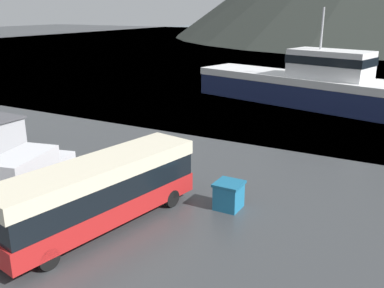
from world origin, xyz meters
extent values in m
cube|color=red|center=(-2.30, 9.23, 0.93)|extent=(4.28, 10.43, 0.95)
cube|color=black|center=(-2.30, 9.23, 1.94)|extent=(4.19, 10.22, 1.09)
cube|color=beige|center=(-2.30, 9.23, 2.83)|extent=(4.28, 10.43, 0.68)
cube|color=black|center=(-1.38, 14.24, 1.75)|extent=(2.17, 0.45, 1.47)
cylinder|color=black|center=(-2.74, 12.92, 0.45)|extent=(0.46, 0.94, 0.90)
cylinder|color=black|center=(-0.58, 12.53, 0.45)|extent=(0.46, 0.94, 0.90)
cylinder|color=black|center=(-4.02, 5.94, 0.45)|extent=(0.46, 0.94, 0.90)
cylinder|color=black|center=(-1.86, 5.54, 0.45)|extent=(0.46, 0.94, 0.90)
cube|color=silver|center=(-8.18, 9.89, 1.35)|extent=(2.91, 4.19, 1.99)
cube|color=silver|center=(-8.81, 12.54, 0.90)|extent=(2.41, 2.07, 1.10)
cube|color=black|center=(-8.63, 11.76, 1.79)|extent=(1.75, 0.47, 0.70)
cylinder|color=black|center=(-9.67, 12.11, 0.35)|extent=(0.37, 0.73, 0.70)
cylinder|color=black|center=(-7.85, 12.54, 0.35)|extent=(0.37, 0.73, 0.70)
cylinder|color=black|center=(-8.89, 8.82, 0.35)|extent=(0.37, 0.73, 0.70)
cylinder|color=black|center=(-7.07, 9.25, 0.35)|extent=(0.37, 0.73, 0.70)
cube|color=#19234C|center=(-1.08, 40.14, 1.51)|extent=(24.79, 11.02, 3.02)
cube|color=white|center=(-1.08, 40.14, 2.64)|extent=(25.04, 11.13, 0.76)
cube|color=white|center=(1.27, 39.57, 4.38)|extent=(8.42, 5.55, 2.72)
cube|color=black|center=(1.27, 39.57, 4.79)|extent=(8.60, 5.69, 0.82)
cylinder|color=#B2B2B7|center=(0.14, 39.84, 7.75)|extent=(0.20, 0.20, 4.01)
cube|color=teal|center=(2.05, 13.74, 0.63)|extent=(1.21, 1.25, 1.25)
cube|color=#1A5F86|center=(2.05, 13.74, 1.32)|extent=(1.33, 1.37, 0.14)
cube|color=#B2B2B7|center=(-15.89, 14.37, 1.14)|extent=(2.67, 2.36, 2.28)
camera|label=1|loc=(9.92, -4.32, 9.65)|focal=40.00mm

